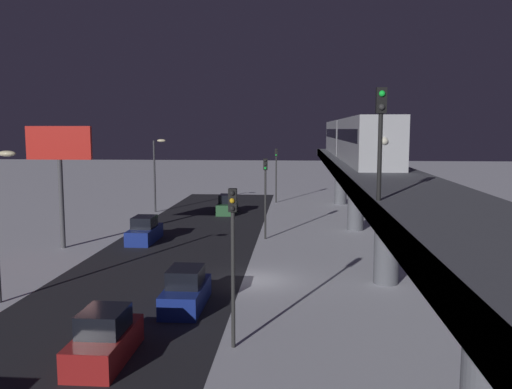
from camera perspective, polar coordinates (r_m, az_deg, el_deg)
ground_plane at (r=31.55m, az=-0.12°, el=-9.05°), size 240.00×240.00×0.00m
avenue_asphalt at (r=32.61m, az=-11.17°, el=-8.64°), size 11.00×81.68×0.01m
elevated_railway at (r=30.83m, az=13.63°, el=0.48°), size 5.00×81.68×6.13m
subway_train at (r=50.72m, az=10.17°, el=5.94°), size 2.94×36.87×3.40m
rail_signal at (r=19.68m, az=13.03°, el=7.26°), size 0.36×0.41×4.00m
sedan_green at (r=55.87m, az=-3.05°, el=-1.21°), size 1.91×4.21×1.97m
sedan_blue at (r=42.83m, az=-11.69°, el=-3.83°), size 1.80×4.60×1.97m
sedan_blue_2 at (r=27.03m, az=-7.42°, el=-10.09°), size 1.80×4.41×1.97m
sedan_red at (r=21.80m, az=-15.71°, el=-14.55°), size 1.80×4.20×1.97m
traffic_light_near at (r=21.19m, az=-2.46°, el=-5.31°), size 0.32×0.44×6.40m
traffic_light_mid at (r=42.39m, az=1.00°, el=0.85°), size 0.32×0.44×6.40m
traffic_light_far at (r=63.80m, az=2.14°, el=2.89°), size 0.32×0.44×6.40m
commercial_billboard at (r=41.45m, az=-20.06°, el=3.94°), size 4.80×0.36×8.90m
street_lamp_far at (r=57.28m, az=-10.47°, el=2.94°), size 1.35×0.44×7.65m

